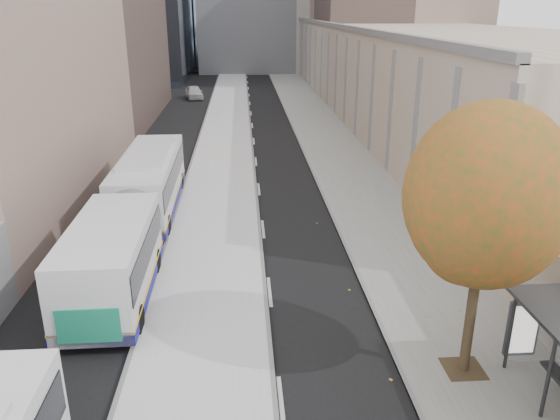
{
  "coord_description": "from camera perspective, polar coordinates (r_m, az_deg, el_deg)",
  "views": [
    {
      "loc": [
        -2.48,
        0.46,
        9.68
      ],
      "look_at": [
        -1.14,
        19.79,
        2.5
      ],
      "focal_mm": 35.0,
      "sensor_mm": 36.0,
      "label": 1
    }
  ],
  "objects": [
    {
      "name": "tree_c",
      "position": [
        14.63,
        20.84,
        1.34
      ],
      "size": [
        4.2,
        4.2,
        7.28
      ],
      "color": "black",
      "rests_on": "sidewalk"
    },
    {
      "name": "bus_far",
      "position": [
        24.4,
        -14.73,
        0.23
      ],
      "size": [
        2.73,
        17.3,
        2.88
      ],
      "rotation": [
        0.0,
        0.0,
        0.01
      ],
      "color": "silver",
      "rests_on": "ground"
    },
    {
      "name": "sidewalk",
      "position": [
        36.47,
        6.65,
        4.86
      ],
      "size": [
        4.75,
        150.0,
        0.08
      ],
      "primitive_type": "cube",
      "color": "gray",
      "rests_on": "ground"
    },
    {
      "name": "distant_car",
      "position": [
        64.07,
        -8.97,
        12.06
      ],
      "size": [
        2.49,
        4.52,
        1.45
      ],
      "primitive_type": "imported",
      "rotation": [
        0.0,
        0.0,
        0.19
      ],
      "color": "silver",
      "rests_on": "ground"
    },
    {
      "name": "building_tan",
      "position": [
        66.28,
        12.22,
        14.98
      ],
      "size": [
        18.0,
        92.0,
        8.0
      ],
      "primitive_type": "cube",
      "color": "tan",
      "rests_on": "ground"
    },
    {
      "name": "bus_platform",
      "position": [
        35.88,
        -6.06,
        4.69
      ],
      "size": [
        4.25,
        150.0,
        0.15
      ],
      "primitive_type": "cube",
      "color": "beige",
      "rests_on": "ground"
    }
  ]
}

